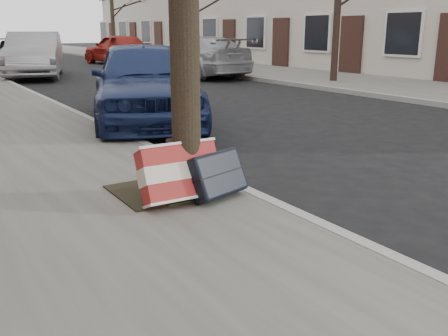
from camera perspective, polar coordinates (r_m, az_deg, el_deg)
ground at (r=5.24m, az=19.04°, el=-3.55°), size 120.00×120.00×0.00m
far_sidewalk at (r=21.58m, az=0.59°, el=11.38°), size 4.00×70.00×0.12m
dirt_patch at (r=4.89m, az=-7.35°, el=-2.56°), size 0.85×0.85×0.02m
suitcase_red at (r=4.49m, az=-5.10°, el=-0.55°), size 0.73×0.42×0.55m
suitcase_navy at (r=4.60m, az=-0.91°, el=-0.73°), size 0.65×0.49×0.46m
car_near_front at (r=9.04m, az=-9.10°, el=9.70°), size 3.11×4.71×1.49m
car_near_mid at (r=18.98m, az=-20.82°, el=12.01°), size 3.01×5.02×1.56m
car_near_back at (r=23.04m, az=-23.50°, el=11.85°), size 2.18×4.66×1.29m
car_far_front at (r=18.11m, az=-3.24°, el=12.59°), size 2.29×4.97×1.41m
car_far_back at (r=25.15m, az=-12.08°, el=13.18°), size 2.38×4.50×1.46m
tree_far_b at (r=22.81m, az=-3.39°, el=17.68°), size 0.23×0.23×4.73m
tree_far_c at (r=31.97m, az=-12.66°, el=16.86°), size 0.23×0.23×4.87m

